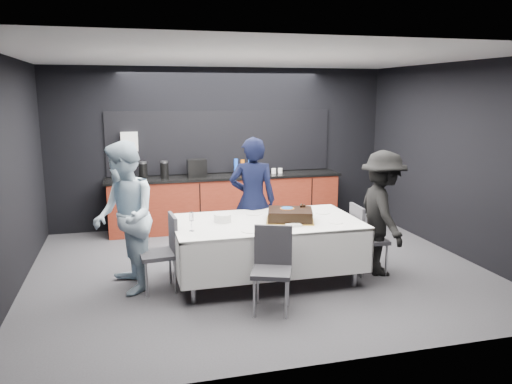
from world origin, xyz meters
TOP-DOWN VIEW (x-y plane):
  - ground at (0.00, 0.00)m, footprint 6.00×6.00m
  - room_shell at (0.00, 0.00)m, footprint 6.04×5.04m
  - kitchenette at (-0.02, 2.22)m, footprint 4.10×0.64m
  - party_table at (0.00, -0.40)m, footprint 2.32×1.32m
  - cake_assembly at (0.29, -0.48)m, footprint 0.71×0.64m
  - plate_stack at (-0.54, -0.32)m, footprint 0.22×0.22m
  - loose_plate_near at (-0.32, -0.83)m, footprint 0.20×0.20m
  - loose_plate_right_a at (0.84, -0.21)m, footprint 0.20×0.20m
  - loose_plate_right_b at (0.81, -0.72)m, footprint 0.18×0.18m
  - loose_plate_far at (-0.06, -0.03)m, footprint 0.21×0.21m
  - fork_pile at (0.24, -0.76)m, footprint 0.18×0.12m
  - champagne_flute at (-0.97, -0.64)m, footprint 0.06×0.06m
  - chair_left at (-1.27, -0.41)m, footprint 0.46×0.46m
  - chair_right at (1.31, -0.50)m, footprint 0.44×0.44m
  - chair_near at (-0.17, -1.26)m, footprint 0.54×0.54m
  - person_center at (0.01, 0.34)m, footprint 0.73×0.56m
  - person_left at (-1.72, -0.31)m, footprint 0.84×0.99m
  - person_right at (1.53, -0.55)m, footprint 0.74×1.12m

SIDE VIEW (x-z plane):
  - ground at x=0.00m, z-range 0.00..0.00m
  - chair_left at x=-1.27m, z-range 0.07..1.00m
  - chair_right at x=1.31m, z-range 0.07..1.00m
  - chair_near at x=-0.17m, z-range 0.07..1.00m
  - kitchenette at x=-0.02m, z-range -0.48..1.57m
  - party_table at x=0.00m, z-range 0.25..1.03m
  - loose_plate_near at x=-0.32m, z-range 0.78..0.79m
  - loose_plate_right_a at x=0.84m, z-range 0.78..0.79m
  - loose_plate_right_b at x=0.81m, z-range 0.78..0.79m
  - loose_plate_far at x=-0.06m, z-range 0.78..0.79m
  - fork_pile at x=0.24m, z-range 0.78..0.81m
  - person_right at x=1.53m, z-range 0.00..1.63m
  - plate_stack at x=-0.54m, z-range 0.78..0.88m
  - cake_assembly at x=0.29m, z-range 0.76..0.94m
  - person_center at x=0.01m, z-range 0.00..1.77m
  - person_left at x=-1.72m, z-range 0.00..1.82m
  - champagne_flute at x=-0.97m, z-range 0.83..1.05m
  - room_shell at x=0.00m, z-range 0.45..3.27m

